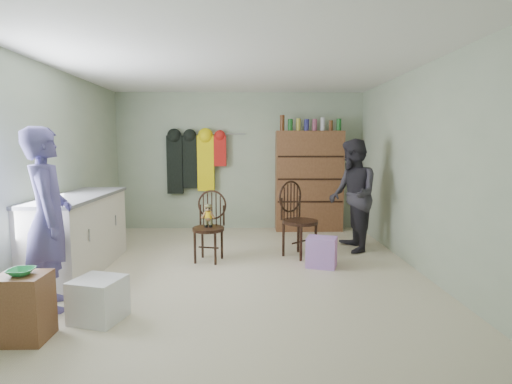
{
  "coord_description": "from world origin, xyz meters",
  "views": [
    {
      "loc": [
        0.15,
        -4.88,
        1.55
      ],
      "look_at": [
        0.25,
        0.2,
        0.95
      ],
      "focal_mm": 28.0,
      "sensor_mm": 36.0,
      "label": 1
    }
  ],
  "objects_px": {
    "counter": "(79,233)",
    "chair_front": "(209,222)",
    "chair_far": "(297,216)",
    "dresser": "(309,180)"
  },
  "relations": [
    {
      "from": "counter",
      "to": "chair_front",
      "type": "height_order",
      "value": "chair_front"
    },
    {
      "from": "counter",
      "to": "chair_far",
      "type": "distance_m",
      "value": 2.84
    },
    {
      "from": "counter",
      "to": "chair_far",
      "type": "xyz_separation_m",
      "value": [
        2.78,
        0.59,
        0.09
      ]
    },
    {
      "from": "dresser",
      "to": "chair_far",
      "type": "bearing_deg",
      "value": -103.95
    },
    {
      "from": "chair_far",
      "to": "dresser",
      "type": "xyz_separation_m",
      "value": [
        0.42,
        1.71,
        0.35
      ]
    },
    {
      "from": "dresser",
      "to": "chair_front",
      "type": "bearing_deg",
      "value": -130.32
    },
    {
      "from": "counter",
      "to": "chair_far",
      "type": "bearing_deg",
      "value": 12.03
    },
    {
      "from": "chair_front",
      "to": "chair_far",
      "type": "bearing_deg",
      "value": 22.97
    },
    {
      "from": "counter",
      "to": "dresser",
      "type": "bearing_deg",
      "value": 35.69
    },
    {
      "from": "counter",
      "to": "chair_front",
      "type": "bearing_deg",
      "value": 13.81
    }
  ]
}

